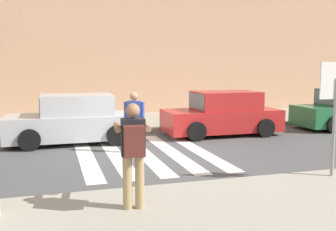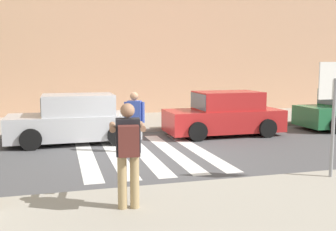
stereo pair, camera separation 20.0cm
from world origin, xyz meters
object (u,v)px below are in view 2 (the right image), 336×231
at_px(stop_sign, 334,94).
at_px(parked_car_silver, 75,120).
at_px(pedestrian_crossing, 134,119).
at_px(parked_car_red, 224,115).
at_px(photographer_with_backpack, 128,147).

bearing_deg(stop_sign, parked_car_silver, 129.96).
relative_size(pedestrian_crossing, parked_car_red, 0.42).
bearing_deg(parked_car_red, pedestrian_crossing, -151.10).
xyz_separation_m(stop_sign, parked_car_red, (0.19, 5.93, -1.15)).
bearing_deg(parked_car_red, parked_car_silver, 180.00).
distance_m(photographer_with_backpack, pedestrian_crossing, 4.77).
height_order(parked_car_silver, parked_car_red, same).
xyz_separation_m(photographer_with_backpack, pedestrian_crossing, (0.98, 4.66, -0.19)).
distance_m(stop_sign, pedestrian_crossing, 5.30).
height_order(photographer_with_backpack, pedestrian_crossing, photographer_with_backpack).
bearing_deg(photographer_with_backpack, parked_car_red, 55.37).
relative_size(stop_sign, photographer_with_backpack, 1.39).
xyz_separation_m(pedestrian_crossing, parked_car_red, (3.61, 1.99, -0.25)).
distance_m(stop_sign, parked_car_red, 6.04).
relative_size(pedestrian_crossing, parked_car_silver, 0.42).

